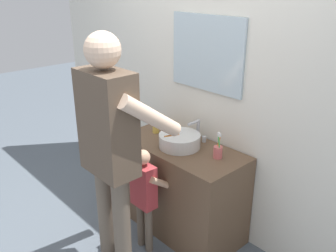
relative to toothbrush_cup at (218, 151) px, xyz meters
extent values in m
plane|color=slate|center=(-0.34, -0.36, -0.86)|extent=(14.00, 14.00, 0.00)
cube|color=silver|center=(-0.34, 0.26, 0.49)|extent=(4.40, 0.08, 2.70)
cube|color=silver|center=(-0.34, 0.21, 0.68)|extent=(0.74, 0.02, 0.60)
cube|color=brown|center=(-0.34, -0.06, -0.46)|extent=(1.12, 0.54, 0.80)
cylinder|color=silver|center=(-0.34, -0.08, 0.00)|extent=(0.34, 0.34, 0.11)
cylinder|color=#B1B1AD|center=(-0.34, -0.08, 0.01)|extent=(0.28, 0.28, 0.09)
cylinder|color=#B7BABF|center=(-0.34, 0.14, 0.04)|extent=(0.03, 0.03, 0.18)
cylinder|color=#B7BABF|center=(-0.34, 0.08, 0.12)|extent=(0.02, 0.12, 0.02)
cylinder|color=#B7BABF|center=(-0.41, 0.14, -0.03)|extent=(0.04, 0.04, 0.05)
cylinder|color=#B7BABF|center=(-0.27, 0.14, -0.03)|extent=(0.04, 0.04, 0.05)
cylinder|color=#D86666|center=(0.00, 0.00, -0.01)|extent=(0.07, 0.07, 0.09)
cylinder|color=green|center=(0.01, -0.01, 0.05)|extent=(0.02, 0.03, 0.17)
cube|color=white|center=(0.01, -0.01, 0.14)|extent=(0.01, 0.02, 0.02)
cylinder|color=orange|center=(-0.01, 0.01, 0.05)|extent=(0.03, 0.03, 0.17)
cube|color=white|center=(-0.01, 0.01, 0.14)|extent=(0.01, 0.02, 0.02)
cylinder|color=gold|center=(-0.70, -0.03, 0.01)|extent=(0.06, 0.06, 0.13)
cylinder|color=#2D2D2D|center=(-0.70, -0.03, 0.09)|extent=(0.02, 0.02, 0.03)
cylinder|color=#6B5B4C|center=(-0.39, -0.47, -0.65)|extent=(0.06, 0.06, 0.41)
cylinder|color=#6B5B4C|center=(-0.29, -0.47, -0.65)|extent=(0.06, 0.06, 0.41)
cube|color=#B7383D|center=(-0.34, -0.47, -0.27)|extent=(0.21, 0.12, 0.36)
sphere|color=#D8A884|center=(-0.34, -0.47, -0.02)|extent=(0.12, 0.12, 0.12)
cylinder|color=#D8A884|center=(-0.46, -0.37, -0.23)|extent=(0.05, 0.25, 0.20)
cylinder|color=#D8A884|center=(-0.23, -0.37, -0.23)|extent=(0.05, 0.25, 0.20)
cylinder|color=#6B5B4C|center=(-0.45, -0.76, -0.44)|extent=(0.13, 0.13, 0.83)
cylinder|color=#6B5B4C|center=(-0.24, -0.76, -0.44)|extent=(0.13, 0.13, 0.83)
cube|color=brown|center=(-0.34, -0.76, 0.34)|extent=(0.42, 0.24, 0.72)
sphere|color=beige|center=(-0.34, -0.76, 0.83)|extent=(0.24, 0.24, 0.24)
cylinder|color=beige|center=(-0.57, -0.57, 0.40)|extent=(0.10, 0.50, 0.39)
cylinder|color=beige|center=(-0.12, -0.57, 0.40)|extent=(0.10, 0.50, 0.39)
cylinder|color=orange|center=(-0.12, -0.38, 0.21)|extent=(0.01, 0.14, 0.03)
cube|color=white|center=(-0.12, -0.30, 0.22)|extent=(0.01, 0.02, 0.02)
camera|label=1|loc=(1.59, -1.98, 1.23)|focal=38.75mm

